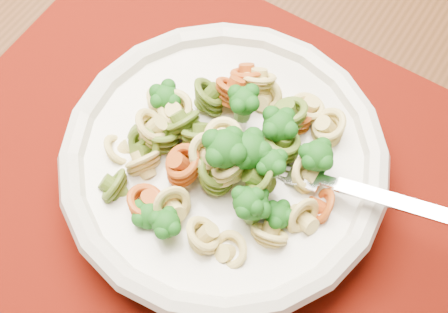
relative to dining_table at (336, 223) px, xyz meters
The scene contains 5 objects.
dining_table is the anchor object (origin of this frame).
placemat 0.15m from the dining_table, 131.78° to the right, with size 0.50×0.39×0.00m, color #4D0C03.
pasta_bowl 0.17m from the dining_table, 144.57° to the right, with size 0.25×0.25×0.05m.
pasta_broccoli_heap 0.18m from the dining_table, 144.57° to the right, with size 0.22×0.22×0.06m, color #D6CA6A, non-canonical shape.
fork 0.15m from the dining_table, 124.14° to the right, with size 0.19×0.02×0.01m, color silver, non-canonical shape.
Camera 1 is at (0.59, -0.68, 1.22)m, focal length 50.00 mm.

